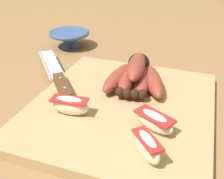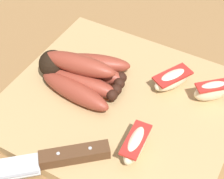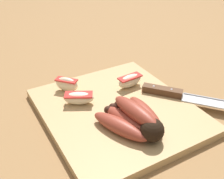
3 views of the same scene
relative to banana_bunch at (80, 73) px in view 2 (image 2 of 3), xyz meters
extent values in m
plane|color=olive|center=(-0.10, 0.01, -0.04)|extent=(6.00, 6.00, 0.00)
cube|color=tan|center=(-0.08, 0.01, -0.03)|extent=(0.37, 0.33, 0.02)
sphere|color=black|center=(0.05, 0.01, 0.00)|extent=(0.05, 0.05, 0.05)
ellipsoid|color=brown|center=(-0.01, 0.03, -0.01)|extent=(0.14, 0.05, 0.03)
sphere|color=black|center=(-0.07, 0.01, -0.01)|extent=(0.02, 0.02, 0.02)
ellipsoid|color=brown|center=(-0.01, 0.01, -0.01)|extent=(0.14, 0.05, 0.03)
sphere|color=black|center=(-0.07, 0.00, -0.01)|extent=(0.02, 0.02, 0.02)
ellipsoid|color=brown|center=(0.00, -0.01, -0.01)|extent=(0.14, 0.06, 0.03)
sphere|color=black|center=(-0.07, -0.02, -0.01)|extent=(0.02, 0.02, 0.02)
ellipsoid|color=brown|center=(0.00, -0.04, -0.01)|extent=(0.14, 0.08, 0.03)
sphere|color=black|center=(-0.06, -0.03, -0.01)|extent=(0.02, 0.02, 0.02)
ellipsoid|color=brown|center=(0.00, 0.00, 0.02)|extent=(0.13, 0.05, 0.04)
cylinder|color=white|center=(-0.02, 0.00, 0.01)|extent=(0.02, 0.02, 0.00)
cube|color=#51331E|center=(-0.07, 0.13, -0.01)|extent=(0.09, 0.08, 0.02)
cylinder|color=#B2B2B7|center=(-0.09, 0.12, 0.00)|extent=(0.01, 0.01, 0.00)
cylinder|color=#B2B2B7|center=(-0.06, 0.15, 0.00)|extent=(0.01, 0.01, 0.00)
ellipsoid|color=#F4E5C1|center=(-0.14, -0.07, -0.01)|extent=(0.06, 0.08, 0.03)
cube|color=red|center=(-0.14, -0.07, 0.00)|extent=(0.06, 0.07, 0.00)
ellipsoid|color=#F4E5C1|center=(-0.14, 0.08, 0.00)|extent=(0.03, 0.07, 0.04)
cube|color=red|center=(-0.14, 0.08, 0.01)|extent=(0.03, 0.07, 0.00)
ellipsoid|color=#F4E5C1|center=(-0.21, -0.07, 0.00)|extent=(0.06, 0.06, 0.04)
cube|color=red|center=(-0.21, -0.07, 0.01)|extent=(0.06, 0.05, 0.00)
camera|label=1|loc=(-0.49, -0.12, 0.25)|focal=42.58mm
camera|label=2|loc=(-0.26, 0.36, 0.43)|focal=58.66mm
camera|label=3|loc=(0.38, -0.27, 0.36)|focal=44.68mm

